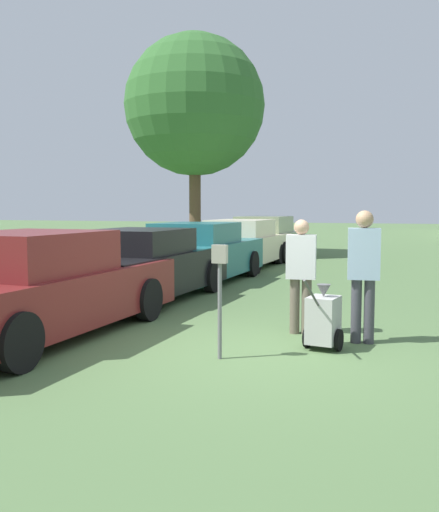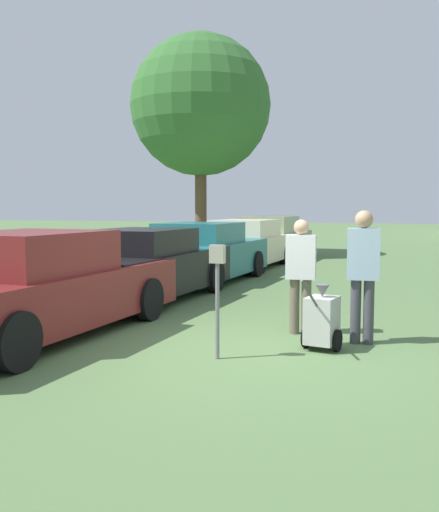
# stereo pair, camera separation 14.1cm
# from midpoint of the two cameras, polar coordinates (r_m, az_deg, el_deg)

# --- Properties ---
(ground_plane) EXTENTS (120.00, 120.00, 0.00)m
(ground_plane) POSITION_cam_midpoint_polar(r_m,az_deg,el_deg) (7.33, 2.00, -9.54)
(ground_plane) COLOR #517042
(parked_car_maroon) EXTENTS (2.13, 5.04, 1.49)m
(parked_car_maroon) POSITION_cam_midpoint_polar(r_m,az_deg,el_deg) (8.42, -18.34, -3.13)
(parked_car_maroon) COLOR maroon
(parked_car_maroon) RESTS_ON ground_plane
(parked_car_black) EXTENTS (2.01, 4.72, 1.41)m
(parked_car_black) POSITION_cam_midpoint_polar(r_m,az_deg,el_deg) (11.21, -8.02, -1.08)
(parked_car_black) COLOR black
(parked_car_black) RESTS_ON ground_plane
(parked_car_teal) EXTENTS (2.10, 4.83, 1.45)m
(parked_car_teal) POSITION_cam_midpoint_polar(r_m,az_deg,el_deg) (13.93, -2.41, 0.18)
(parked_car_teal) COLOR #23666B
(parked_car_teal) RESTS_ON ground_plane
(parked_car_cream) EXTENTS (2.05, 5.27, 1.45)m
(parked_car_cream) POSITION_cam_midpoint_polar(r_m,az_deg,el_deg) (17.41, 2.04, 1.12)
(parked_car_cream) COLOR beige
(parked_car_cream) RESTS_ON ground_plane
(parked_car_sage) EXTENTS (2.02, 5.14, 1.51)m
(parked_car_sage) POSITION_cam_midpoint_polar(r_m,az_deg,el_deg) (20.14, 4.41, 1.65)
(parked_car_sage) COLOR gray
(parked_car_sage) RESTS_ON ground_plane
(parking_meter) EXTENTS (0.18, 0.09, 1.38)m
(parking_meter) POSITION_cam_midpoint_polar(r_m,az_deg,el_deg) (6.82, -0.57, -2.40)
(parking_meter) COLOR slate
(parking_meter) RESTS_ON ground_plane
(person_worker) EXTENTS (0.44, 0.26, 1.65)m
(person_worker) POSITION_cam_midpoint_polar(r_m,az_deg,el_deg) (8.26, 7.67, -1.33)
(person_worker) COLOR #665B4C
(person_worker) RESTS_ON ground_plane
(person_supervisor) EXTENTS (0.44, 0.27, 1.79)m
(person_supervisor) POSITION_cam_midpoint_polar(r_m,az_deg,el_deg) (7.83, 13.71, -1.14)
(person_supervisor) COLOR #3F3F47
(person_supervisor) RESTS_ON ground_plane
(equipment_cart) EXTENTS (0.51, 1.00, 1.00)m
(equipment_cart) POSITION_cam_midpoint_polar(r_m,az_deg,el_deg) (7.48, 9.79, -6.29)
(equipment_cart) COLOR #B2B2AD
(equipment_cart) RESTS_ON ground_plane
(shade_tree) EXTENTS (5.25, 5.25, 8.25)m
(shade_tree) POSITION_cam_midpoint_polar(r_m,az_deg,el_deg) (22.07, -2.69, 14.77)
(shade_tree) COLOR brown
(shade_tree) RESTS_ON ground_plane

